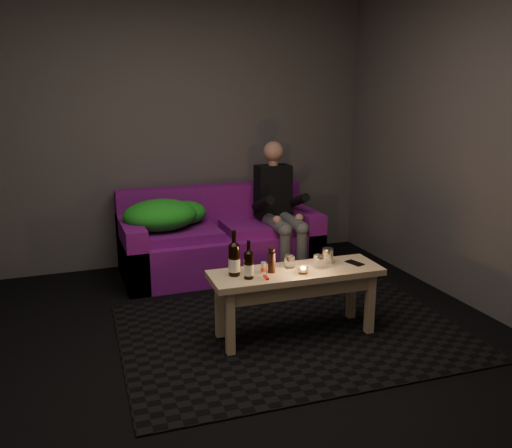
{
  "coord_description": "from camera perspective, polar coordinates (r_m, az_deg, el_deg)",
  "views": [
    {
      "loc": [
        -1.0,
        -2.9,
        1.72
      ],
      "look_at": [
        0.5,
        1.18,
        0.6
      ],
      "focal_mm": 38.0,
      "sensor_mm": 36.0,
      "label": 1
    }
  ],
  "objects": [
    {
      "name": "salt_shaker",
      "position": [
        3.65,
        0.81,
        -4.61
      ],
      "size": [
        0.04,
        0.04,
        0.08
      ],
      "primitive_type": "cylinder",
      "rotation": [
        0.0,
        0.0,
        -0.21
      ],
      "color": "silver",
      "rests_on": "coffee_table"
    },
    {
      "name": "pepper_mill",
      "position": [
        3.65,
        1.65,
        -4.09
      ],
      "size": [
        0.07,
        0.07,
        0.14
      ],
      "primitive_type": "cylinder",
      "rotation": [
        0.0,
        0.0,
        0.35
      ],
      "color": "black",
      "rests_on": "coffee_table"
    },
    {
      "name": "person",
      "position": [
        5.07,
        2.42,
        1.99
      ],
      "size": [
        0.32,
        0.75,
        1.21
      ],
      "color": "black",
      "rests_on": "sofa"
    },
    {
      "name": "room",
      "position": [
        3.52,
        -3.72,
        13.2
      ],
      "size": [
        4.5,
        4.5,
        4.5
      ],
      "color": "silver",
      "rests_on": "ground"
    },
    {
      "name": "smartphone",
      "position": [
        3.91,
        10.35,
        -4.06
      ],
      "size": [
        0.1,
        0.15,
        0.01
      ],
      "primitive_type": "cube",
      "rotation": [
        0.0,
        0.0,
        0.29
      ],
      "color": "black",
      "rests_on": "coffee_table"
    },
    {
      "name": "rug",
      "position": [
        3.96,
        3.8,
        -11.23
      ],
      "size": [
        2.44,
        1.81,
        0.01
      ],
      "primitive_type": "cube",
      "rotation": [
        0.0,
        0.0,
        -0.03
      ],
      "color": "black",
      "rests_on": "floor"
    },
    {
      "name": "beer_bottle_a",
      "position": [
        3.58,
        -2.31,
        -3.7
      ],
      "size": [
        0.08,
        0.08,
        0.31
      ],
      "color": "black",
      "rests_on": "coffee_table"
    },
    {
      "name": "steel_cup",
      "position": [
        3.88,
        7.53,
        -3.31
      ],
      "size": [
        0.08,
        0.08,
        0.11
      ],
      "primitive_type": "cylinder",
      "rotation": [
        0.0,
        0.0,
        -0.07
      ],
      "color": "silver",
      "rests_on": "coffee_table"
    },
    {
      "name": "sofa",
      "position": [
        5.12,
        -3.92,
        -1.89
      ],
      "size": [
        1.81,
        0.81,
        0.78
      ],
      "color": "#761180",
      "rests_on": "floor"
    },
    {
      "name": "beer_bottle_b",
      "position": [
        3.53,
        -0.77,
        -4.3
      ],
      "size": [
        0.06,
        0.06,
        0.26
      ],
      "color": "black",
      "rests_on": "coffee_table"
    },
    {
      "name": "tumbler_front",
      "position": [
        3.77,
        6.62,
        -3.96
      ],
      "size": [
        0.08,
        0.08,
        0.09
      ],
      "primitive_type": "cylinder",
      "rotation": [
        0.0,
        0.0,
        0.16
      ],
      "color": "white",
      "rests_on": "coffee_table"
    },
    {
      "name": "tealight",
      "position": [
        3.66,
        4.98,
        -4.83
      ],
      "size": [
        0.06,
        0.06,
        0.05
      ],
      "color": "white",
      "rests_on": "coffee_table"
    },
    {
      "name": "coffee_table",
      "position": [
        3.76,
        4.21,
        -6.09
      ],
      "size": [
        1.21,
        0.42,
        0.49
      ],
      "rotation": [
        0.0,
        0.0,
        -0.03
      ],
      "color": "#E9B788",
      "rests_on": "rug"
    },
    {
      "name": "floor",
      "position": [
        3.52,
        -1.02,
        -14.77
      ],
      "size": [
        4.5,
        4.5,
        0.0
      ],
      "primitive_type": "plane",
      "color": "black",
      "rests_on": "ground"
    },
    {
      "name": "green_blanket",
      "position": [
        4.92,
        -9.67,
        0.93
      ],
      "size": [
        0.79,
        0.54,
        0.27
      ],
      "color": "#1B9620",
      "rests_on": "sofa"
    },
    {
      "name": "red_lighter",
      "position": [
        3.56,
        1.07,
        -5.65
      ],
      "size": [
        0.03,
        0.08,
        0.01
      ],
      "primitive_type": "cube",
      "rotation": [
        0.0,
        0.0,
        -0.09
      ],
      "color": "red",
      "rests_on": "coffee_table"
    },
    {
      "name": "tumbler_back",
      "position": [
        3.76,
        3.55,
        -4.0
      ],
      "size": [
        0.08,
        0.08,
        0.08
      ],
      "primitive_type": "cylinder",
      "rotation": [
        0.0,
        0.0,
        0.21
      ],
      "color": "white",
      "rests_on": "coffee_table"
    }
  ]
}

